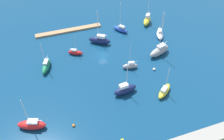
# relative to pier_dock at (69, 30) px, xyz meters

# --- Properties ---
(water) EXTENTS (160.00, 160.00, 0.00)m
(water) POSITION_rel_pier_dock_xyz_m (-7.29, 17.19, -0.30)
(water) COLOR navy
(water) RESTS_ON ground
(pier_dock) EXTENTS (23.38, 2.13, 0.60)m
(pier_dock) POSITION_rel_pier_dock_xyz_m (0.00, 0.00, 0.00)
(pier_dock) COLOR #997A56
(pier_dock) RESTS_ON ground
(sailboat_navy_inner_mooring) EXTENTS (7.35, 5.64, 11.86)m
(sailboat_navy_inner_mooring) POSITION_rel_pier_dock_xyz_m (-8.30, 10.71, 1.08)
(sailboat_navy_inner_mooring) COLOR #141E4C
(sailboat_navy_inner_mooring) RESTS_ON water
(sailboat_gray_far_north) EXTENTS (4.71, 2.27, 8.45)m
(sailboat_gray_far_north) POSITION_rel_pier_dock_xyz_m (-13.10, 25.52, 0.66)
(sailboat_gray_far_north) COLOR gray
(sailboat_gray_far_north) RESTS_ON water
(sailboat_red_east_end) EXTENTS (6.90, 4.43, 9.61)m
(sailboat_red_east_end) POSITION_rel_pier_dock_xyz_m (15.99, 37.27, 0.84)
(sailboat_red_east_end) COLOR red
(sailboat_red_east_end) RESTS_ON water
(sailboat_yellow_mid_basin) EXTENTS (5.91, 5.19, 8.53)m
(sailboat_yellow_mid_basin) POSITION_rel_pier_dock_xyz_m (-17.78, 37.71, 0.69)
(sailboat_yellow_mid_basin) COLOR yellow
(sailboat_yellow_mid_basin) RESTS_ON water
(sailboat_white_off_beacon) EXTENTS (4.10, 6.23, 9.69)m
(sailboat_white_off_beacon) POSITION_rel_pier_dock_xyz_m (-28.99, 13.59, 0.70)
(sailboat_white_off_beacon) COLOR white
(sailboat_white_off_beacon) RESTS_ON water
(sailboat_blue_west_end) EXTENTS (4.84, 5.72, 10.79)m
(sailboat_blue_west_end) POSITION_rel_pier_dock_xyz_m (-17.40, 6.20, 0.71)
(sailboat_blue_west_end) COLOR #2347B2
(sailboat_blue_west_end) RESTS_ON water
(sailboat_green_center_basin) EXTENTS (4.13, 6.68, 9.21)m
(sailboat_green_center_basin) POSITION_rel_pier_dock_xyz_m (10.15, 17.78, 0.83)
(sailboat_green_center_basin) COLOR #19724C
(sailboat_green_center_basin) RESTS_ON water
(sailboat_navy_lone_north) EXTENTS (6.59, 2.82, 10.61)m
(sailboat_navy_lone_north) POSITION_rel_pier_dock_xyz_m (-8.10, 34.23, 1.07)
(sailboat_navy_lone_north) COLOR #141E4C
(sailboat_navy_lone_north) RESTS_ON water
(sailboat_gray_outer_mooring) EXTENTS (8.17, 4.91, 14.75)m
(sailboat_gray_outer_mooring) POSITION_rel_pier_dock_xyz_m (-24.17, 22.46, 1.20)
(sailboat_gray_outer_mooring) COLOR gray
(sailboat_gray_outer_mooring) RESTS_ON water
(sailboat_red_near_pier) EXTENTS (4.77, 3.44, 6.91)m
(sailboat_red_near_pier) POSITION_rel_pier_dock_xyz_m (0.68, 13.88, 0.54)
(sailboat_red_near_pier) COLOR red
(sailboat_red_near_pier) RESTS_ON water
(sailboat_yellow_along_channel) EXTENTS (5.53, 6.16, 11.52)m
(sailboat_yellow_along_channel) POSITION_rel_pier_dock_xyz_m (-28.52, 4.38, 1.12)
(sailboat_yellow_along_channel) COLOR yellow
(sailboat_yellow_along_channel) RESTS_ON water
(mooring_buoy_orange) EXTENTS (0.65, 0.65, 0.65)m
(mooring_buoy_orange) POSITION_rel_pier_dock_xyz_m (6.97, 40.03, 0.03)
(mooring_buoy_orange) COLOR orange
(mooring_buoy_orange) RESTS_ON water
(mooring_buoy_white) EXTENTS (0.79, 0.79, 0.79)m
(mooring_buoy_white) POSITION_rel_pier_dock_xyz_m (-19.42, 28.62, 0.09)
(mooring_buoy_white) COLOR white
(mooring_buoy_white) RESTS_ON water
(mooring_buoy_yellow) EXTENTS (0.82, 0.82, 0.82)m
(mooring_buoy_yellow) POSITION_rel_pier_dock_xyz_m (-2.31, 47.42, 0.11)
(mooring_buoy_yellow) COLOR yellow
(mooring_buoy_yellow) RESTS_ON water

